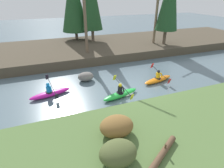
% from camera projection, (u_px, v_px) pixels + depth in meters
% --- Properties ---
extents(ground_plane, '(90.00, 90.00, 0.00)m').
position_uv_depth(ground_plane, '(132.00, 89.00, 12.73)').
color(ground_plane, slate).
extents(riverbank_near, '(44.00, 7.03, 0.66)m').
position_uv_depth(riverbank_near, '(192.00, 144.00, 7.65)').
color(riverbank_near, '#56753D').
rests_on(riverbank_near, ground).
extents(riverbank_far, '(44.00, 9.39, 0.89)m').
position_uv_depth(riverbank_far, '(96.00, 48.00, 20.80)').
color(riverbank_far, '#4C4233').
rests_on(riverbank_far, ground).
extents(conifer_tree_far_left, '(3.31, 3.31, 8.08)m').
position_uv_depth(conifer_tree_far_left, '(73.00, 1.00, 20.65)').
color(conifer_tree_far_left, brown).
rests_on(conifer_tree_far_left, riverbank_far).
extents(bare_tree_upstream, '(4.27, 4.22, 7.81)m').
position_uv_depth(bare_tree_upstream, '(85.00, 13.00, 16.17)').
color(bare_tree_upstream, brown).
rests_on(bare_tree_upstream, riverbank_far).
extents(bare_tree_mid_upstream, '(3.49, 3.45, 6.32)m').
position_uv_depth(bare_tree_mid_upstream, '(156.00, 17.00, 19.80)').
color(bare_tree_mid_upstream, '#7A664C').
rests_on(bare_tree_mid_upstream, riverbank_far).
extents(shrub_clump_second, '(1.42, 1.19, 0.77)m').
position_uv_depth(shrub_clump_second, '(118.00, 153.00, 6.37)').
color(shrub_clump_second, '#4C562D').
rests_on(shrub_clump_second, riverbank_near).
extents(shrub_clump_third, '(1.50, 1.25, 0.81)m').
position_uv_depth(shrub_clump_third, '(117.00, 126.00, 7.62)').
color(shrub_clump_third, brown).
rests_on(shrub_clump_third, riverbank_near).
extents(kayaker_lead, '(2.79, 2.06, 1.20)m').
position_uv_depth(kayaker_lead, '(158.00, 79.00, 13.73)').
color(kayaker_lead, orange).
rests_on(kayaker_lead, ground).
extents(kayaker_middle, '(2.78, 2.04, 1.20)m').
position_uv_depth(kayaker_middle, '(122.00, 94.00, 11.79)').
color(kayaker_middle, green).
rests_on(kayaker_middle, ground).
extents(kayaker_trailing, '(2.79, 2.05, 1.20)m').
position_uv_depth(kayaker_trailing, '(50.00, 93.00, 11.81)').
color(kayaker_trailing, '#C61999').
rests_on(kayaker_trailing, ground).
extents(boulder_midstream, '(1.25, 0.98, 0.70)m').
position_uv_depth(boulder_midstream, '(86.00, 77.00, 13.82)').
color(boulder_midstream, slate).
rests_on(boulder_midstream, ground).
extents(driftwood_log, '(1.88, 1.26, 0.44)m').
position_uv_depth(driftwood_log, '(163.00, 153.00, 6.68)').
color(driftwood_log, brown).
rests_on(driftwood_log, riverbank_near).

